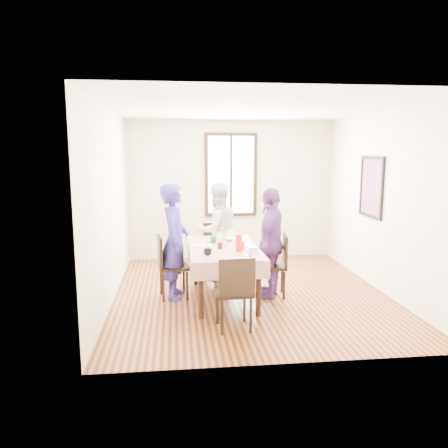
{
  "coord_description": "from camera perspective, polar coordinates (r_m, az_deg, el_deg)",
  "views": [
    {
      "loc": [
        -1.09,
        -6.21,
        2.09
      ],
      "look_at": [
        -0.42,
        -0.28,
        1.1
      ],
      "focal_mm": 34.83,
      "sensor_mm": 36.0,
      "label": 1
    }
  ],
  "objects": [
    {
      "name": "chair_right",
      "position": [
        6.4,
        6.28,
        -5.44
      ],
      "size": [
        0.48,
        0.48,
        0.91
      ],
      "primitive_type": "cube",
      "rotation": [
        0.0,
        0.0,
        1.42
      ],
      "color": "black",
      "rests_on": "ground"
    },
    {
      "name": "mug_flag",
      "position": [
        6.06,
        2.37,
        -2.84
      ],
      "size": [
        0.11,
        0.11,
        0.09
      ],
      "primitive_type": "imported",
      "rotation": [
        0.0,
        0.0,
        0.26
      ],
      "color": "red",
      "rests_on": "tablecloth"
    },
    {
      "name": "mug_black",
      "position": [
        5.68,
        -2.16,
        -3.69
      ],
      "size": [
        0.13,
        0.13,
        0.08
      ],
      "primitive_type": "imported",
      "rotation": [
        0.0,
        0.0,
        -0.33
      ],
      "color": "black",
      "rests_on": "tablecloth"
    },
    {
      "name": "serving_bowl",
      "position": [
        6.59,
        0.44,
        -1.99
      ],
      "size": [
        0.21,
        0.21,
        0.05
      ],
      "primitive_type": "imported",
      "rotation": [
        0.0,
        0.0,
        -0.06
      ],
      "color": "white",
      "rests_on": "tablecloth"
    },
    {
      "name": "art_poster",
      "position": [
        7.22,
        18.8,
        4.63
      ],
      "size": [
        0.04,
        0.76,
        0.96
      ],
      "primitive_type": "cube",
      "color": "red",
      "rests_on": "right_wall"
    },
    {
      "name": "plate_far",
      "position": [
        6.77,
        -0.7,
        -1.84
      ],
      "size": [
        0.2,
        0.2,
        0.01
      ],
      "primitive_type": "cylinder",
      "color": "white",
      "rests_on": "tablecloth"
    },
    {
      "name": "dining_table",
      "position": [
        6.26,
        -0.05,
        -6.49
      ],
      "size": [
        0.85,
        1.58,
        0.75
      ],
      "primitive_type": "cube",
      "color": "black",
      "rests_on": "ground"
    },
    {
      "name": "mug_green",
      "position": [
        6.47,
        -1.38,
        -2.07
      ],
      "size": [
        0.14,
        0.14,
        0.08
      ],
      "primitive_type": "imported",
      "rotation": [
        0.0,
        0.0,
        -0.67
      ],
      "color": "#0C7226",
      "rests_on": "tablecloth"
    },
    {
      "name": "chair_left",
      "position": [
        6.34,
        -6.64,
        -5.58
      ],
      "size": [
        0.47,
        0.47,
        0.91
      ],
      "primitive_type": "cube",
      "rotation": [
        0.0,
        0.0,
        -1.45
      ],
      "color": "black",
      "rests_on": "ground"
    },
    {
      "name": "window_frame",
      "position": [
        8.52,
        0.91,
        6.47
      ],
      "size": [
        1.02,
        0.06,
        1.62
      ],
      "primitive_type": "cube",
      "color": "black",
      "rests_on": "back_wall"
    },
    {
      "name": "plate_right",
      "position": [
        6.28,
        2.53,
        -2.75
      ],
      "size": [
        0.2,
        0.2,
        0.01
      ],
      "primitive_type": "cylinder",
      "color": "white",
      "rests_on": "tablecloth"
    },
    {
      "name": "plate_left",
      "position": [
        6.22,
        -2.88,
        -2.86
      ],
      "size": [
        0.2,
        0.2,
        0.01
      ],
      "primitive_type": "cylinder",
      "color": "white",
      "rests_on": "tablecloth"
    },
    {
      "name": "butter_tub",
      "position": [
        5.81,
        3.8,
        -3.48
      ],
      "size": [
        0.14,
        0.14,
        0.07
      ],
      "primitive_type": "cylinder",
      "color": "white",
      "rests_on": "tablecloth"
    },
    {
      "name": "drinking_glass",
      "position": [
        5.86,
        -2.05,
        -3.24
      ],
      "size": [
        0.06,
        0.06,
        0.09
      ],
      "primitive_type": "cylinder",
      "color": "silver",
      "rests_on": "tablecloth"
    },
    {
      "name": "flower_bunch",
      "position": [
        6.2,
        0.07,
        -1.13
      ],
      "size": [
        0.09,
        0.09,
        0.1
      ],
      "primitive_type": null,
      "color": "yellow",
      "rests_on": "flower_vase"
    },
    {
      "name": "juice_carton",
      "position": [
        5.86,
        1.95,
        -2.49
      ],
      "size": [
        0.08,
        0.08,
        0.24
      ],
      "primitive_type": "cube",
      "color": "red",
      "rests_on": "tablecloth"
    },
    {
      "name": "back_wall",
      "position": [
        8.56,
        0.89,
        4.47
      ],
      "size": [
        4.0,
        0.0,
        4.0
      ],
      "primitive_type": "plane",
      "rotation": [
        1.57,
        0.0,
        0.0
      ],
      "color": "beige",
      "rests_on": "ground"
    },
    {
      "name": "tablecloth",
      "position": [
        6.17,
        -0.05,
        -3.08
      ],
      "size": [
        0.97,
        1.7,
        0.01
      ],
      "primitive_type": "cube",
      "color": "#610A04",
      "rests_on": "dining_table"
    },
    {
      "name": "person_right",
      "position": [
        6.32,
        6.16,
        -2.45
      ],
      "size": [
        0.75,
        1.01,
        1.59
      ],
      "primitive_type": "imported",
      "rotation": [
        0.0,
        0.0,
        -2.0
      ],
      "color": "#5F367B",
      "rests_on": "ground"
    },
    {
      "name": "chair_near",
      "position": [
        5.21,
        1.29,
        -8.89
      ],
      "size": [
        0.45,
        0.45,
        0.91
      ],
      "primitive_type": "cube",
      "rotation": [
        0.0,
        0.0,
        0.06
      ],
      "color": "black",
      "rests_on": "ground"
    },
    {
      "name": "chair_far",
      "position": [
        7.28,
        -1.0,
        -3.55
      ],
      "size": [
        0.43,
        0.43,
        0.91
      ],
      "primitive_type": "cube",
      "rotation": [
        0.0,
        0.0,
        3.13
      ],
      "color": "black",
      "rests_on": "ground"
    },
    {
      "name": "flower_vase",
      "position": [
        6.22,
        0.07,
        -2.23
      ],
      "size": [
        0.07,
        0.07,
        0.14
      ],
      "primitive_type": "cylinder",
      "color": "silver",
      "rests_on": "tablecloth"
    },
    {
      "name": "ground",
      "position": [
        6.64,
        3.35,
        -8.94
      ],
      "size": [
        4.5,
        4.5,
        0.0
      ],
      "primitive_type": "plane",
      "color": "#33190E",
      "rests_on": "ground"
    },
    {
      "name": "right_wall",
      "position": [
        6.97,
        19.9,
        2.77
      ],
      "size": [
        0.0,
        4.5,
        4.5
      ],
      "primitive_type": "plane",
      "rotation": [
        1.57,
        0.0,
        -1.57
      ],
      "color": "beige",
      "rests_on": "ground"
    },
    {
      "name": "window_pane",
      "position": [
        8.53,
        0.9,
        6.47
      ],
      "size": [
        0.9,
        0.02,
        1.5
      ],
      "primitive_type": "cube",
      "color": "white",
      "rests_on": "back_wall"
    },
    {
      "name": "person_far",
      "position": [
        7.19,
        -0.99,
        -0.9
      ],
      "size": [
        0.94,
        0.85,
        1.6
      ],
      "primitive_type": "imported",
      "rotation": [
        0.0,
        0.0,
        3.51
      ],
      "color": "beige",
      "rests_on": "ground"
    },
    {
      "name": "butter_lid",
      "position": [
        5.8,
        3.8,
        -3.1
      ],
      "size": [
        0.12,
        0.12,
        0.01
      ],
      "primitive_type": "cylinder",
      "color": "blue",
      "rests_on": "butter_tub"
    },
    {
      "name": "smartphone",
      "position": [
        5.66,
        3.21,
        -4.14
      ],
      "size": [
        0.07,
        0.14,
        0.01
      ],
      "primitive_type": "cube",
      "color": "black",
      "rests_on": "tablecloth"
    },
    {
      "name": "person_left",
      "position": [
        6.26,
        -6.53,
        -2.27
      ],
      "size": [
        0.48,
        0.66,
        1.66
      ],
      "primitive_type": "imported",
      "rotation": [
        0.0,
        0.0,
        1.42
      ],
      "color": "navy",
      "rests_on": "ground"
    },
    {
      "name": "jam_jar",
      "position": [
        6.03,
        -0.53,
        -2.86
      ],
      "size": [
        0.06,
        0.06,
        0.09
      ],
      "primitive_type": "cylinder",
      "color": "black",
      "rests_on": "tablecloth"
    }
  ]
}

